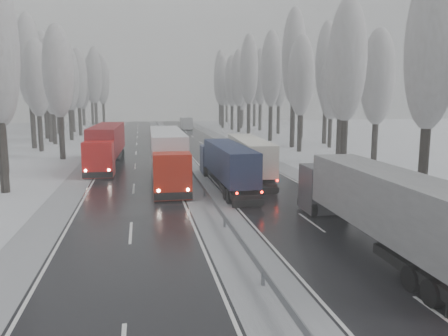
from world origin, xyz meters
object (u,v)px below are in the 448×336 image
object	(u,v)px
box_truck_distant	(186,123)
truck_grey_tarp	(375,201)
truck_blue_box	(226,162)
truck_red_white	(167,153)
truck_cream_box	(248,155)
truck_red_red	(106,143)

from	to	relation	value
box_truck_distant	truck_grey_tarp	bearing A→B (deg)	-89.34
truck_grey_tarp	truck_blue_box	size ratio (longest dim) A/B	1.10
truck_grey_tarp	truck_red_white	bearing A→B (deg)	116.73
truck_blue_box	truck_red_white	xyz separation A→B (m)	(-4.60, 3.40, 0.47)
truck_grey_tarp	truck_cream_box	world-z (taller)	truck_grey_tarp
truck_grey_tarp	truck_red_red	xyz separation A→B (m)	(-14.82, 29.16, 0.24)
truck_grey_tarp	truck_blue_box	bearing A→B (deg)	107.12
truck_blue_box	truck_red_white	bearing A→B (deg)	143.26
box_truck_distant	truck_red_white	size ratio (longest dim) A/B	0.45
truck_red_red	truck_grey_tarp	bearing A→B (deg)	-61.04
box_truck_distant	truck_red_red	size ratio (longest dim) A/B	0.45
truck_cream_box	truck_red_red	distance (m)	16.42
truck_cream_box	truck_red_red	bearing A→B (deg)	147.27
truck_blue_box	box_truck_distant	bearing A→B (deg)	86.54
truck_cream_box	truck_red_red	xyz separation A→B (m)	(-13.20, 9.75, 0.38)
truck_cream_box	truck_red_white	bearing A→B (deg)	-174.80
truck_grey_tarp	box_truck_distant	xyz separation A→B (m)	(-0.45, 85.08, -0.85)
truck_grey_tarp	truck_red_white	xyz separation A→B (m)	(-8.92, 19.22, 0.27)
box_truck_distant	truck_red_white	distance (m)	66.42
truck_cream_box	box_truck_distant	xyz separation A→B (m)	(1.17, 65.68, -0.71)
truck_red_white	truck_cream_box	bearing A→B (deg)	2.28
truck_red_red	truck_cream_box	bearing A→B (deg)	-34.44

